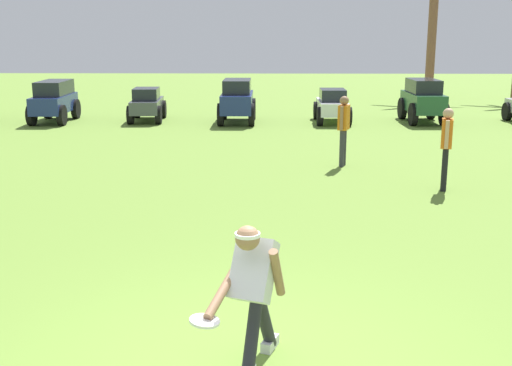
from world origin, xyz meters
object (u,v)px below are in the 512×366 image
Objects in this scene: parked_car_slot_c at (147,104)px; parked_car_slot_d at (237,100)px; parked_car_slot_f at (423,100)px; frisbee_in_flight at (205,321)px; palm_tree_far_left at (433,14)px; teammate_near_sideline at (344,124)px; parked_car_slot_e at (332,105)px; frisbee_thrower at (254,288)px; teammate_deep at (446,141)px; parked_car_slot_b at (54,100)px.

parked_car_slot_d is (3.02, -0.32, 0.18)m from parked_car_slot_c.
parked_car_slot_c is at bearing 179.38° from parked_car_slot_f.
frisbee_in_flight is 25.48m from palm_tree_far_left.
teammate_near_sideline is 7.83m from parked_car_slot_f.
parked_car_slot_e is (3.11, 0.07, -0.18)m from parked_car_slot_d.
palm_tree_far_left is (7.23, 23.66, 2.84)m from frisbee_thrower.
parked_car_slot_f is (3.39, 7.05, -0.20)m from teammate_near_sideline.
teammate_near_sideline reaches higher than parked_car_slot_e.
parked_car_slot_d is (-4.37, 9.02, -0.20)m from teammate_deep.
parked_car_slot_f is at bearing 72.04° from frisbee_thrower.
parked_car_slot_b is 6.04m from parked_car_slot_d.
palm_tree_far_left reaches higher than parked_car_slot_c.
frisbee_thrower is at bearing 50.93° from frisbee_in_flight.
frisbee_thrower reaches higher than parked_car_slot_b.
parked_car_slot_f is at bearing -104.99° from palm_tree_far_left.
palm_tree_far_left is (8.15, 7.94, 2.89)m from parked_car_slot_d.
parked_car_slot_f is at bearing 0.73° from parked_car_slot_b.
frisbee_in_flight is 0.12× the size of parked_car_slot_e.
frisbee_thrower is 0.59× the size of parked_car_slot_f.
parked_car_slot_f reaches higher than parked_car_slot_b.
parked_car_slot_f is at bearing 64.30° from teammate_near_sideline.
parked_car_slot_b reaches higher than frisbee_in_flight.
frisbee_thrower is at bearing -101.28° from teammate_near_sideline.
parked_car_slot_e is (2.19, 15.79, -0.22)m from frisbee_thrower.
frisbee_thrower is at bearing -107.00° from palm_tree_far_left.
teammate_deep is 0.64× the size of parked_car_slot_b.
parked_car_slot_b is at bearing 141.69° from teammate_near_sideline.
teammate_near_sideline is 0.66× the size of parked_car_slot_f.
parked_car_slot_d is at bearing 111.51° from teammate_near_sideline.
palm_tree_far_left is (3.79, 16.97, 2.69)m from teammate_deep.
parked_car_slot_c is at bearing -145.70° from palm_tree_far_left.
parked_car_slot_c and parked_car_slot_e have the same top height.
teammate_deep is 10.03m from parked_car_slot_d.
frisbee_in_flight is (-0.38, -0.47, -0.09)m from frisbee_thrower.
parked_car_slot_d is 6.09m from parked_car_slot_f.
frisbee_in_flight is 16.89m from parked_car_slot_c.
frisbee_in_flight is 0.12× the size of parked_car_slot_c.
parked_car_slot_c is at bearing 103.80° from frisbee_thrower.
frisbee_in_flight is 8.13m from teammate_deep.
teammate_deep reaches higher than parked_car_slot_c.
teammate_deep reaches higher than parked_car_slot_b.
teammate_near_sideline reaches higher than parked_car_slot_c.
parked_car_slot_c is (-3.94, 16.04, -0.22)m from frisbee_thrower.
teammate_near_sideline reaches higher than parked_car_slot_d.
teammate_deep is at bearing -51.66° from parked_car_slot_c.
frisbee_thrower is at bearing -97.88° from parked_car_slot_e.
parked_car_slot_c is at bearing 102.15° from frisbee_in_flight.
parked_car_slot_f is (9.11, -0.10, 0.18)m from parked_car_slot_c.
palm_tree_far_left is at bearing 75.01° from parked_car_slot_f.
parked_car_slot_b is 1.03× the size of parked_car_slot_d.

